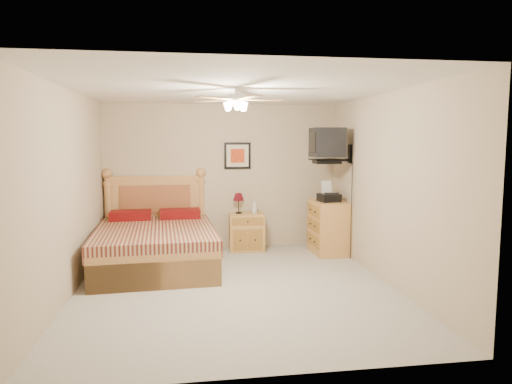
% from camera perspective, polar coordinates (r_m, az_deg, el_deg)
% --- Properties ---
extents(floor, '(4.50, 4.50, 0.00)m').
position_cam_1_polar(floor, '(5.98, -2.58, -11.86)').
color(floor, '#A6A195').
rests_on(floor, ground).
extents(ceiling, '(4.00, 4.50, 0.04)m').
position_cam_1_polar(ceiling, '(5.72, -2.71, 12.69)').
color(ceiling, white).
rests_on(ceiling, ground).
extents(wall_back, '(4.00, 0.04, 2.50)m').
position_cam_1_polar(wall_back, '(7.95, -4.27, 1.87)').
color(wall_back, tan).
rests_on(wall_back, ground).
extents(wall_front, '(4.00, 0.04, 2.50)m').
position_cam_1_polar(wall_front, '(3.51, 1.06, -3.82)').
color(wall_front, tan).
rests_on(wall_front, ground).
extents(wall_left, '(0.04, 4.50, 2.50)m').
position_cam_1_polar(wall_left, '(5.86, -22.48, -0.19)').
color(wall_left, tan).
rests_on(wall_left, ground).
extents(wall_right, '(0.04, 4.50, 2.50)m').
position_cam_1_polar(wall_right, '(6.24, 15.96, 0.42)').
color(wall_right, tan).
rests_on(wall_right, ground).
extents(bed, '(1.81, 2.30, 1.43)m').
position_cam_1_polar(bed, '(6.89, -12.50, -3.45)').
color(bed, '#B17147').
rests_on(bed, ground).
extents(nightstand, '(0.61, 0.47, 0.64)m').
position_cam_1_polar(nightstand, '(7.87, -1.17, -5.00)').
color(nightstand, tan).
rests_on(nightstand, ground).
extents(table_lamp, '(0.20, 0.20, 0.35)m').
position_cam_1_polar(table_lamp, '(7.84, -2.20, -1.40)').
color(table_lamp, '#580C18').
rests_on(table_lamp, nightstand).
extents(lotion_bottle, '(0.10, 0.10, 0.25)m').
position_cam_1_polar(lotion_bottle, '(7.86, -0.20, -1.75)').
color(lotion_bottle, silver).
rests_on(lotion_bottle, nightstand).
extents(framed_picture, '(0.46, 0.04, 0.46)m').
position_cam_1_polar(framed_picture, '(7.93, -2.33, 4.55)').
color(framed_picture, black).
rests_on(framed_picture, wall_back).
extents(dresser, '(0.54, 0.76, 0.88)m').
position_cam_1_polar(dresser, '(7.73, 9.07, -4.37)').
color(dresser, '#C5863F').
rests_on(dresser, ground).
extents(fax_machine, '(0.37, 0.38, 0.34)m').
position_cam_1_polar(fax_machine, '(7.57, 9.12, 0.07)').
color(fax_machine, black).
rests_on(fax_machine, dresser).
extents(magazine_lower, '(0.26, 0.31, 0.03)m').
position_cam_1_polar(magazine_lower, '(7.86, 8.30, -0.83)').
color(magazine_lower, beige).
rests_on(magazine_lower, dresser).
extents(magazine_upper, '(0.30, 0.34, 0.02)m').
position_cam_1_polar(magazine_upper, '(7.89, 8.20, -0.63)').
color(magazine_upper, gray).
rests_on(magazine_upper, magazine_lower).
extents(wall_tv, '(0.56, 0.46, 0.58)m').
position_cam_1_polar(wall_tv, '(7.37, 10.00, 5.80)').
color(wall_tv, black).
rests_on(wall_tv, wall_right).
extents(ceiling_fan, '(1.14, 1.14, 0.28)m').
position_cam_1_polar(ceiling_fan, '(5.50, -2.49, 11.47)').
color(ceiling_fan, silver).
rests_on(ceiling_fan, ceiling).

